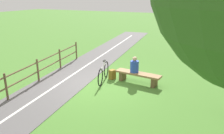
{
  "coord_description": "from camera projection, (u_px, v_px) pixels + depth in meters",
  "views": [
    {
      "loc": [
        -4.4,
        7.99,
        3.68
      ],
      "look_at": [
        -0.81,
        0.33,
        0.96
      ],
      "focal_mm": 36.08,
      "sensor_mm": 36.0,
      "label": 1
    }
  ],
  "objects": [
    {
      "name": "paved_path",
      "position": [
        2.0,
        122.0,
        6.81
      ],
      "size": [
        6.2,
        36.05,
        0.02
      ],
      "primitive_type": "cube",
      "rotation": [
        0.0,
        0.0,
        0.11
      ],
      "color": "#565454",
      "rests_on": "ground_plane"
    },
    {
      "name": "ground_plane",
      "position": [
        98.0,
        83.0,
        9.79
      ],
      "size": [
        80.0,
        80.0,
        0.0
      ],
      "primitive_type": "plane",
      "color": "#477A2D"
    },
    {
      "name": "bicycle",
      "position": [
        103.0,
        73.0,
        9.91
      ],
      "size": [
        0.47,
        1.81,
        0.94
      ],
      "rotation": [
        0.0,
        0.0,
        1.81
      ],
      "color": "black",
      "rests_on": "ground_plane"
    },
    {
      "name": "bench",
      "position": [
        138.0,
        76.0,
        9.74
      ],
      "size": [
        2.05,
        0.68,
        0.47
      ],
      "rotation": [
        0.0,
        0.0,
        -0.11
      ],
      "color": "#937047",
      "rests_on": "ground_plane"
    },
    {
      "name": "backpack",
      "position": [
        112.0,
        74.0,
        10.26
      ],
      "size": [
        0.32,
        0.33,
        0.43
      ],
      "rotation": [
        0.0,
        0.0,
        4.4
      ],
      "color": "olive",
      "rests_on": "ground_plane"
    },
    {
      "name": "person_seated",
      "position": [
        134.0,
        66.0,
        9.7
      ],
      "size": [
        0.4,
        0.4,
        0.7
      ],
      "rotation": [
        0.0,
        0.0,
        -0.11
      ],
      "color": "#2847B7",
      "rests_on": "bench"
    },
    {
      "name": "path_centre_line",
      "position": [
        2.0,
        122.0,
        6.81
      ],
      "size": [
        3.52,
        31.83,
        0.0
      ],
      "primitive_type": "cube",
      "rotation": [
        0.0,
        0.0,
        0.11
      ],
      "color": "silver",
      "rests_on": "paved_path"
    }
  ]
}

